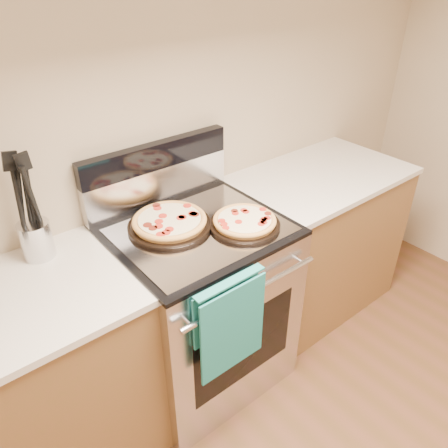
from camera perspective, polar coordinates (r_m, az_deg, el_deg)
wall_back at (r=2.03m, az=-9.96°, el=14.09°), size 4.00×0.00×4.00m
range_body at (r=2.23m, az=-3.15°, el=-10.72°), size 0.76×0.68×0.90m
oven_window at (r=2.04m, az=2.65°, el=-15.70°), size 0.56×0.01×0.40m
cooktop at (r=1.94m, az=-3.54°, el=-0.70°), size 0.76×0.68×0.02m
backsplash_lower at (r=2.12m, az=-8.57°, el=5.10°), size 0.76×0.06×0.18m
backsplash_upper at (r=2.06m, az=-8.90°, el=8.82°), size 0.76×0.06×0.12m
oven_handle at (r=1.78m, az=3.79°, el=-8.80°), size 0.70×0.03×0.03m
dish_towel at (r=1.78m, az=0.74°, el=-12.84°), size 0.32×0.05×0.42m
foil_sheet at (r=1.92m, az=-3.03°, el=-0.75°), size 0.70×0.55×0.01m
cabinet_left at (r=2.05m, az=-25.33°, el=-20.08°), size 1.00×0.62×0.88m
cabinet_right at (r=2.74m, az=11.51°, el=-2.45°), size 1.00×0.62×0.88m
countertop_right at (r=2.51m, az=12.61°, el=6.15°), size 1.02×0.64×0.03m
pepperoni_pizza_back at (r=1.93m, az=-7.11°, el=0.22°), size 0.47×0.47×0.05m
pepperoni_pizza_front at (r=1.92m, az=2.71°, el=0.28°), size 0.32×0.32×0.04m
utensil_crock at (r=1.89m, az=-23.29°, el=-1.91°), size 0.14×0.14×0.15m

